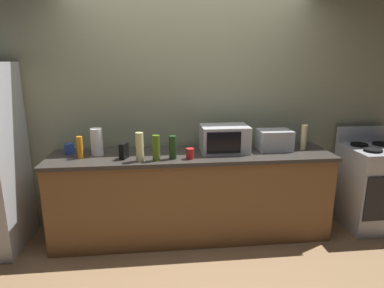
{
  "coord_description": "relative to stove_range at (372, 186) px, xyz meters",
  "views": [
    {
      "loc": [
        -0.34,
        -2.74,
        1.81
      ],
      "look_at": [
        0.0,
        0.4,
        1.0
      ],
      "focal_mm": 30.54,
      "sensor_mm": 36.0,
      "label": 1
    }
  ],
  "objects": [
    {
      "name": "ground_plane",
      "position": [
        -2.0,
        -0.4,
        -0.46
      ],
      "size": [
        8.0,
        8.0,
        0.0
      ],
      "primitive_type": "plane",
      "color": "#93704C"
    },
    {
      "name": "back_wall",
      "position": [
        -2.0,
        0.41,
        0.89
      ],
      "size": [
        6.4,
        0.1,
        2.7
      ],
      "primitive_type": "cube",
      "color": "gray",
      "rests_on": "ground_plane"
    },
    {
      "name": "counter_run",
      "position": [
        -2.0,
        0.0,
        -0.01
      ],
      "size": [
        2.84,
        0.64,
        0.9
      ],
      "color": "brown",
      "rests_on": "ground_plane"
    },
    {
      "name": "stove_range",
      "position": [
        0.0,
        0.0,
        0.0
      ],
      "size": [
        0.6,
        0.61,
        1.08
      ],
      "color": "#B7BABF",
      "rests_on": "ground_plane"
    },
    {
      "name": "microwave",
      "position": [
        -1.66,
        0.05,
        0.57
      ],
      "size": [
        0.48,
        0.35,
        0.27
      ],
      "color": "#B7BABF",
      "rests_on": "counter_run"
    },
    {
      "name": "toaster_oven",
      "position": [
        -1.13,
        0.06,
        0.54
      ],
      "size": [
        0.34,
        0.26,
        0.21
      ],
      "primitive_type": "cube",
      "color": "#B7BABF",
      "rests_on": "counter_run"
    },
    {
      "name": "paper_towel_roll",
      "position": [
        -2.94,
        0.05,
        0.57
      ],
      "size": [
        0.12,
        0.12,
        0.27
      ],
      "primitive_type": "cylinder",
      "color": "white",
      "rests_on": "counter_run"
    },
    {
      "name": "cordless_phone",
      "position": [
        -2.66,
        -0.1,
        0.51
      ],
      "size": [
        0.09,
        0.12,
        0.15
      ],
      "primitive_type": "cube",
      "rotation": [
        0.0,
        0.0,
        -0.38
      ],
      "color": "black",
      "rests_on": "counter_run"
    },
    {
      "name": "bottle_hand_soap",
      "position": [
        -0.82,
        0.03,
        0.57
      ],
      "size": [
        0.06,
        0.06,
        0.26
      ],
      "primitive_type": "cylinder",
      "color": "beige",
      "rests_on": "counter_run"
    },
    {
      "name": "bottle_wine",
      "position": [
        -2.2,
        -0.16,
        0.55
      ],
      "size": [
        0.07,
        0.07,
        0.22
      ],
      "primitive_type": "cylinder",
      "color": "#1E3F19",
      "rests_on": "counter_run"
    },
    {
      "name": "bottle_vinegar",
      "position": [
        -2.51,
        -0.2,
        0.57
      ],
      "size": [
        0.07,
        0.07,
        0.27
      ],
      "primitive_type": "cylinder",
      "color": "beige",
      "rests_on": "counter_run"
    },
    {
      "name": "bottle_dish_soap",
      "position": [
        -3.08,
        -0.04,
        0.55
      ],
      "size": [
        0.06,
        0.06,
        0.21
      ],
      "primitive_type": "cylinder",
      "color": "orange",
      "rests_on": "counter_run"
    },
    {
      "name": "bottle_olive_oil",
      "position": [
        -2.36,
        -0.19,
        0.56
      ],
      "size": [
        0.07,
        0.07,
        0.24
      ],
      "primitive_type": "cylinder",
      "color": "#4C6B19",
      "rests_on": "counter_run"
    },
    {
      "name": "mug_blue",
      "position": [
        -3.23,
        0.14,
        0.49
      ],
      "size": [
        0.09,
        0.09,
        0.1
      ],
      "primitive_type": "cylinder",
      "color": "#2D4CB2",
      "rests_on": "counter_run"
    },
    {
      "name": "mug_red",
      "position": [
        -2.04,
        -0.17,
        0.49
      ],
      "size": [
        0.08,
        0.08,
        0.1
      ],
      "primitive_type": "cylinder",
      "color": "red",
      "rests_on": "counter_run"
    }
  ]
}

